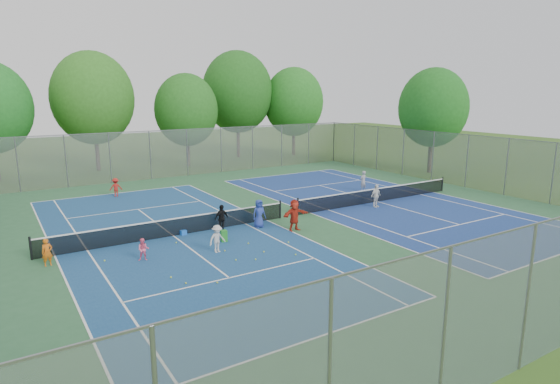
{
  "coord_description": "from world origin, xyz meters",
  "views": [
    {
      "loc": [
        -14.46,
        -22.04,
        7.22
      ],
      "look_at": [
        0.0,
        1.0,
        1.3
      ],
      "focal_mm": 30.0,
      "sensor_mm": 36.0,
      "label": 1
    }
  ],
  "objects_px": {
    "net_left": "(173,228)",
    "instructor": "(363,181)",
    "net_right": "(378,195)",
    "ball_hopper": "(224,236)",
    "ball_crate": "(183,232)"
  },
  "relations": [
    {
      "from": "net_left",
      "to": "instructor",
      "type": "bearing_deg",
      "value": 11.22
    },
    {
      "from": "instructor",
      "to": "net_right",
      "type": "bearing_deg",
      "value": 55.63
    },
    {
      "from": "ball_hopper",
      "to": "instructor",
      "type": "height_order",
      "value": "instructor"
    },
    {
      "from": "net_right",
      "to": "ball_crate",
      "type": "height_order",
      "value": "net_right"
    },
    {
      "from": "ball_hopper",
      "to": "instructor",
      "type": "bearing_deg",
      "value": 20.92
    },
    {
      "from": "net_left",
      "to": "ball_hopper",
      "type": "bearing_deg",
      "value": -50.3
    },
    {
      "from": "instructor",
      "to": "net_left",
      "type": "bearing_deg",
      "value": 2.28
    },
    {
      "from": "net_left",
      "to": "ball_hopper",
      "type": "height_order",
      "value": "net_left"
    },
    {
      "from": "net_right",
      "to": "ball_crate",
      "type": "bearing_deg",
      "value": -179.84
    },
    {
      "from": "net_left",
      "to": "instructor",
      "type": "height_order",
      "value": "instructor"
    },
    {
      "from": "ball_crate",
      "to": "instructor",
      "type": "distance_m",
      "value": 15.3
    },
    {
      "from": "net_left",
      "to": "net_right",
      "type": "height_order",
      "value": "same"
    },
    {
      "from": "ball_crate",
      "to": "ball_hopper",
      "type": "relative_size",
      "value": 0.52
    },
    {
      "from": "net_left",
      "to": "ball_hopper",
      "type": "distance_m",
      "value": 2.81
    },
    {
      "from": "ball_crate",
      "to": "instructor",
      "type": "xyz_separation_m",
      "value": [
        14.97,
        3.1,
        0.63
      ]
    }
  ]
}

